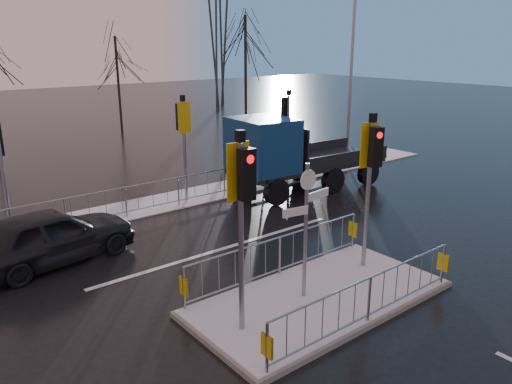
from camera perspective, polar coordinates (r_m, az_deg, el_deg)
ground at (r=11.70m, az=7.22°, el=-12.21°), size 120.00×120.00×0.00m
snow_verge at (r=18.21m, az=-12.46°, el=-1.61°), size 30.00×2.00×0.04m
lane_markings at (r=11.50m, az=8.44°, el=-12.79°), size 8.00×11.38×0.01m
traffic_island at (r=11.51m, az=7.22°, el=-10.51°), size 6.00×3.04×4.15m
far_kerb_fixtures at (r=17.61m, az=-11.07°, el=1.25°), size 18.00×0.65×3.83m
car_far_lane at (r=14.23m, az=-22.45°, el=-4.67°), size 4.61×2.39×1.50m
flatbed_truck at (r=18.99m, az=3.00°, el=4.46°), size 6.61×2.78×3.00m
tree_far_b at (r=33.85m, az=-15.60°, el=13.74°), size 3.25×3.25×6.14m
tree_far_c at (r=35.30m, az=-1.21°, el=16.00°), size 4.00×4.00×7.55m
street_lamp_right at (r=23.82m, az=10.95°, el=13.49°), size 1.25×0.18×8.00m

